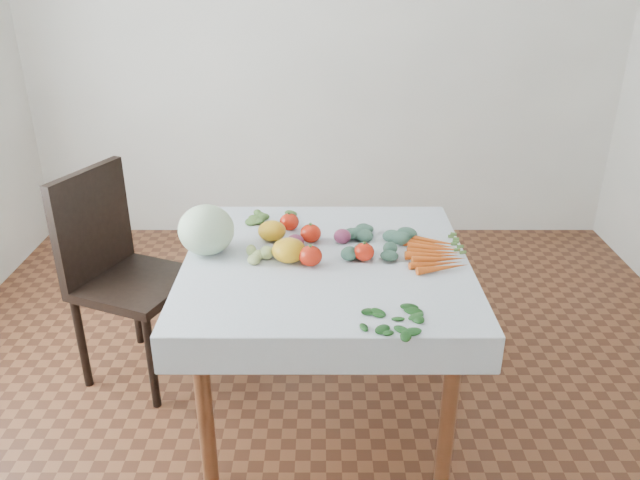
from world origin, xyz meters
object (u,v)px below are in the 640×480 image
object	(u,v)px
chair	(117,263)
heirloom_back	(272,231)
carrot_bunch	(434,254)
table	(326,281)
cabbage	(206,230)

from	to	relation	value
chair	heirloom_back	size ratio (longest dim) A/B	8.47
heirloom_back	carrot_bunch	xyz separation A→B (m)	(0.66, -0.17, -0.03)
table	heirloom_back	xyz separation A→B (m)	(-0.23, 0.18, 0.14)
table	chair	distance (m)	1.01
cabbage	heirloom_back	xyz separation A→B (m)	(0.25, 0.13, -0.06)
table	carrot_bunch	bearing A→B (deg)	1.45
cabbage	carrot_bunch	xyz separation A→B (m)	(0.91, -0.05, -0.08)
chair	carrot_bunch	distance (m)	1.43
table	cabbage	world-z (taller)	cabbage
cabbage	chair	bearing A→B (deg)	150.89
chair	heirloom_back	xyz separation A→B (m)	(0.72, -0.14, 0.22)
cabbage	heirloom_back	bearing A→B (deg)	26.40
carrot_bunch	heirloom_back	bearing A→B (deg)	165.43
cabbage	heirloom_back	world-z (taller)	cabbage
table	heirloom_back	size ratio (longest dim) A/B	8.44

